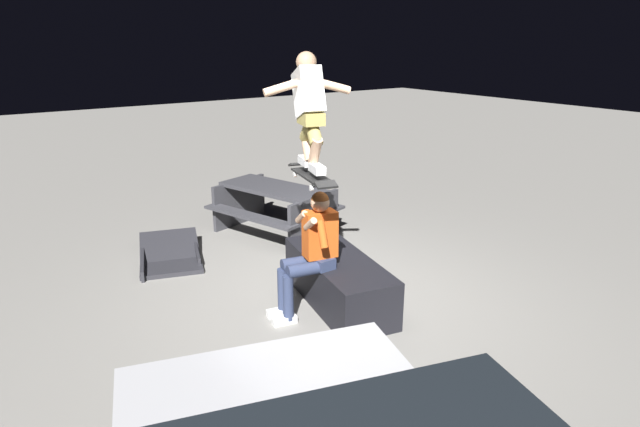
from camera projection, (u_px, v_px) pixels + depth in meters
name	position (u px, v px, depth m)	size (l,w,h in m)	color
ground_plane	(334.00, 301.00, 6.16)	(40.00, 40.00, 0.00)	gray
ledge_box_main	(339.00, 281.00, 6.04)	(1.70, 0.66, 0.54)	black
person_sitting_on_ledge	(310.00, 248.00, 5.64)	(0.59, 0.78, 1.38)	#2D3856
skateboard	(311.00, 176.00, 5.35)	(1.04, 0.48, 0.13)	black
skater_airborne	(309.00, 106.00, 5.19)	(0.64, 0.87, 1.12)	white
kicker_ramp	(170.00, 256.00, 7.30)	(1.40, 1.12, 0.31)	#28282D
picnic_table_back	(275.00, 202.00, 8.15)	(2.02, 1.78, 0.75)	#38383D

